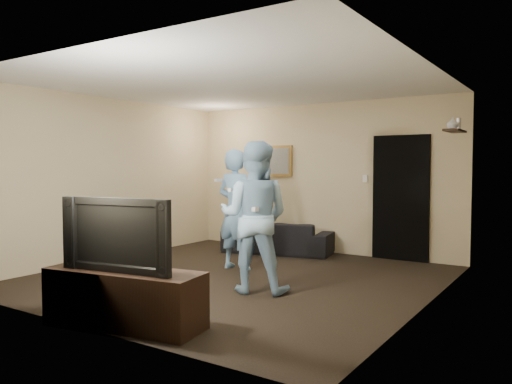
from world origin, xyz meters
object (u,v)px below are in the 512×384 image
Objects in this scene: wii_player_right at (254,217)px; tv_console at (124,299)px; television at (123,234)px; wii_player_left at (236,209)px; sofa at (278,237)px.

tv_console is at bearing -100.48° from wii_player_right.
television is 2.76m from wii_player_left.
wii_player_right reaches higher than sofa.
sofa is 4.32m from television.
tv_console is 0.87× the size of wii_player_right.
wii_player_left reaches higher than television.
sofa is 1.03× the size of wii_player_right.
television is (0.00, 0.00, 0.62)m from tv_console.
television is 0.68× the size of wii_player_left.
tv_console is 2.83m from wii_player_left.
wii_player_left is at bearing 84.72° from sofa.
wii_player_right reaches higher than television.
wii_player_right is at bearing -44.95° from wii_player_left.
television is at bearing 0.00° from tv_console.
sofa is 4.28m from tv_console.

